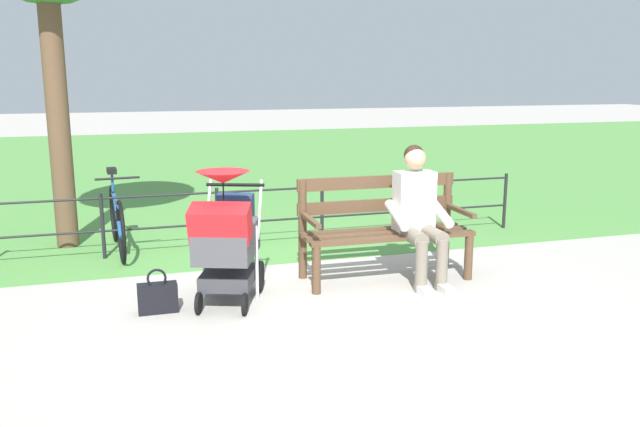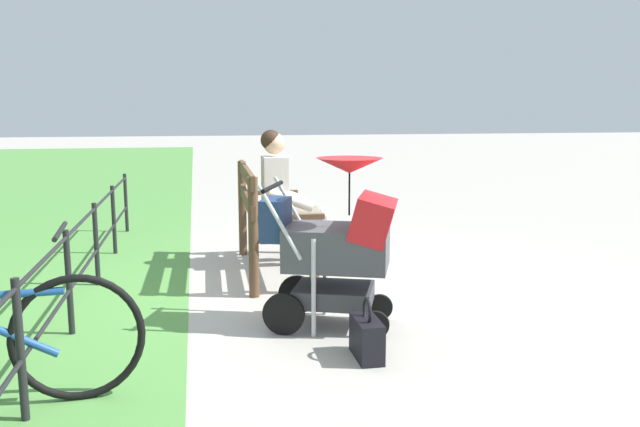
# 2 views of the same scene
# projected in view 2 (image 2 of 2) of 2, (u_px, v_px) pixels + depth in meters

# --- Properties ---
(ground_plane) EXTENTS (60.00, 60.00, 0.00)m
(ground_plane) POSITION_uv_depth(u_px,v_px,m) (291.00, 295.00, 5.11)
(ground_plane) COLOR #ADA89E
(park_bench) EXTENTS (1.61, 0.62, 0.96)m
(park_bench) POSITION_uv_depth(u_px,v_px,m) (266.00, 215.00, 5.75)
(park_bench) COLOR brown
(park_bench) RESTS_ON ground
(person_on_bench) EXTENTS (0.54, 0.74, 1.28)m
(person_on_bench) POSITION_uv_depth(u_px,v_px,m) (286.00, 194.00, 6.02)
(person_on_bench) COLOR slate
(person_on_bench) RESTS_ON ground
(stroller) EXTENTS (0.76, 0.99, 1.15)m
(stroller) POSITION_uv_depth(u_px,v_px,m) (338.00, 241.00, 4.30)
(stroller) COLOR black
(stroller) RESTS_ON ground
(handbag) EXTENTS (0.32, 0.14, 0.37)m
(handbag) POSITION_uv_depth(u_px,v_px,m) (367.00, 337.00, 3.82)
(handbag) COLOR black
(handbag) RESTS_ON ground
(park_fence) EXTENTS (6.07, 0.04, 0.70)m
(park_fence) POSITION_uv_depth(u_px,v_px,m) (84.00, 253.00, 4.76)
(park_fence) COLOR black
(park_fence) RESTS_ON ground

